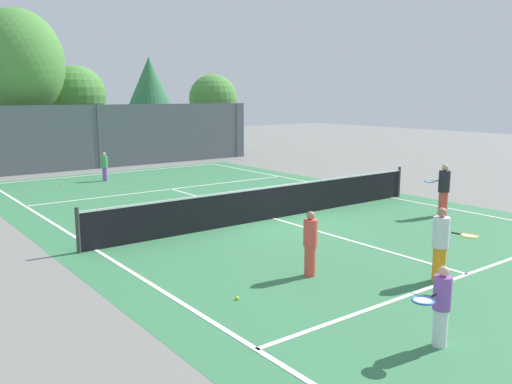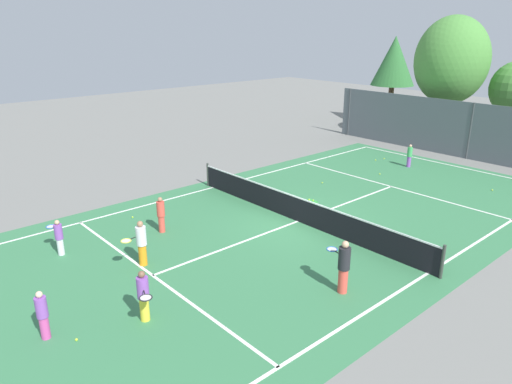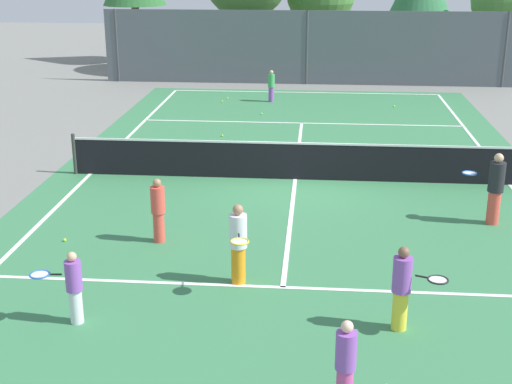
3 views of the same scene
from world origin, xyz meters
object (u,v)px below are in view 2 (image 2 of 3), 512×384
at_px(tennis_ball_3, 384,159).
at_px(player_1, 43,315).
at_px(player_2, 161,214).
at_px(player_5, 143,295).
at_px(player_0, 409,155).
at_px(player_6, 141,243).
at_px(player_3, 59,237).
at_px(player_4, 343,266).
at_px(tennis_ball_2, 376,160).
at_px(ball_crate, 310,205).
at_px(tennis_ball_1, 133,217).
at_px(tennis_ball_0, 322,183).
at_px(tennis_ball_7, 380,174).
at_px(tennis_ball_4, 76,340).
at_px(tennis_ball_5, 492,190).

bearing_deg(tennis_ball_3, player_1, -78.70).
height_order(player_2, player_5, player_5).
distance_m(player_0, player_6, 16.29).
bearing_deg(player_3, player_4, 33.60).
xyz_separation_m(player_5, tennis_ball_2, (-5.14, 17.45, -0.70)).
bearing_deg(player_4, tennis_ball_3, 119.56).
bearing_deg(tennis_ball_2, player_0, 8.02).
relative_size(player_4, ball_crate, 3.75).
bearing_deg(tennis_ball_1, player_4, 11.39).
relative_size(tennis_ball_0, tennis_ball_7, 1.00).
xyz_separation_m(player_5, tennis_ball_0, (-4.43, 12.04, -0.70)).
relative_size(player_0, tennis_ball_4, 18.80).
bearing_deg(tennis_ball_5, ball_crate, -116.61).
bearing_deg(player_3, tennis_ball_1, 111.78).
bearing_deg(player_4, player_5, -116.94).
relative_size(player_2, player_3, 1.10).
bearing_deg(tennis_ball_0, tennis_ball_1, -103.21).
distance_m(player_1, player_2, 6.52).
relative_size(player_1, player_3, 1.04).
relative_size(ball_crate, tennis_ball_0, 6.47).
bearing_deg(player_4, tennis_ball_1, -168.61).
distance_m(player_1, tennis_ball_7, 17.71).
bearing_deg(player_3, ball_crate, 73.74).
height_order(player_6, tennis_ball_4, player_6).
bearing_deg(player_5, tennis_ball_0, 110.20).
xyz_separation_m(tennis_ball_4, tennis_ball_5, (1.87, 18.76, 0.00)).
height_order(player_1, tennis_ball_1, player_1).
bearing_deg(tennis_ball_5, player_4, -85.47).
bearing_deg(tennis_ball_7, ball_crate, -81.76).
xyz_separation_m(player_4, player_5, (-2.48, -4.89, -0.09)).
relative_size(tennis_ball_3, tennis_ball_5, 1.00).
bearing_deg(tennis_ball_1, tennis_ball_4, -37.45).
bearing_deg(tennis_ball_4, tennis_ball_0, 106.57).
bearing_deg(tennis_ball_3, player_2, -88.39).
distance_m(player_1, player_5, 2.37).
bearing_deg(player_1, tennis_ball_2, 102.05).
relative_size(ball_crate, tennis_ball_5, 6.47).
distance_m(player_4, tennis_ball_0, 9.98).
bearing_deg(player_6, tennis_ball_5, 74.78).
relative_size(ball_crate, tennis_ball_3, 6.47).
bearing_deg(ball_crate, tennis_ball_4, -78.64).
height_order(player_5, tennis_ball_3, player_5).
height_order(player_4, tennis_ball_0, player_4).
height_order(player_2, player_6, player_6).
height_order(player_3, tennis_ball_3, player_3).
xyz_separation_m(tennis_ball_1, tennis_ball_2, (1.40, 14.38, 0.00)).
relative_size(player_1, player_2, 0.95).
height_order(player_6, ball_crate, player_6).
distance_m(player_3, player_4, 9.25).
bearing_deg(tennis_ball_2, tennis_ball_0, -82.52).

